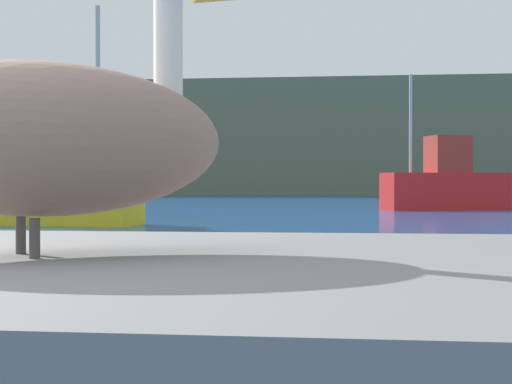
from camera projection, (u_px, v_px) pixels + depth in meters
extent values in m
cube|color=#5B664C|center=(334.00, 141.00, 74.51)|extent=(140.00, 16.67, 9.66)
ellipsoid|color=gray|center=(46.00, 139.00, 2.37)|extent=(1.16, 1.03, 0.45)
cylinder|color=white|center=(168.00, 56.00, 2.54)|extent=(0.09, 0.09, 0.40)
cylinder|color=#4C4742|center=(21.00, 235.00, 2.42)|extent=(0.03, 0.03, 0.11)
cylinder|color=#4C4742|center=(35.00, 238.00, 2.27)|extent=(0.03, 0.03, 0.11)
cube|color=yellow|center=(45.00, 197.00, 20.97)|extent=(5.01, 2.04, 1.40)
cube|color=silver|center=(55.00, 140.00, 20.88)|extent=(1.77, 1.49, 1.50)
cylinder|color=#B2B2B2|center=(98.00, 88.00, 20.58)|extent=(0.12, 0.12, 4.11)
cube|color=red|center=(446.00, 191.00, 32.43)|extent=(5.21, 3.21, 1.46)
cube|color=maroon|center=(448.00, 154.00, 32.44)|extent=(1.88, 1.71, 1.46)
cylinder|color=#B2B2B2|center=(411.00, 123.00, 32.00)|extent=(0.12, 0.12, 3.84)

